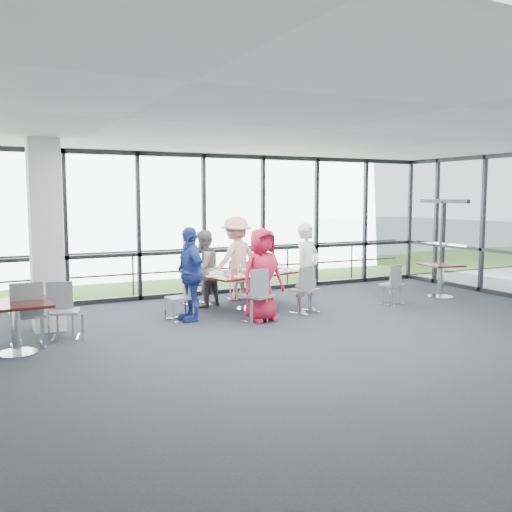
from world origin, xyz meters
name	(u,v)px	position (x,y,z in m)	size (l,w,h in m)	color
floor	(325,347)	(0.00, 0.00, -0.01)	(12.00, 10.00, 0.02)	#21252F
ceiling	(328,131)	(0.00, 0.00, 3.20)	(12.00, 10.00, 0.04)	white
curtain_wall_back	(204,225)	(0.00, 5.00, 1.60)	(12.00, 0.10, 3.20)	white
exit_door	(443,243)	(6.00, 3.75, 1.05)	(0.12, 1.60, 2.10)	black
structural_column	(46,235)	(-3.60, 3.00, 1.60)	(0.50, 0.50, 3.20)	white
apron	(145,270)	(0.00, 10.00, -0.02)	(80.00, 70.00, 0.02)	gray
grass_strip	(165,278)	(0.00, 8.00, 0.01)	(80.00, 5.00, 0.01)	#335922
hangar_main	(114,185)	(4.00, 32.00, 3.00)	(24.00, 10.00, 6.00)	silver
guard_rail	(195,270)	(0.00, 5.60, 0.50)	(0.06, 0.06, 12.00)	#2D2D33
main_table	(249,278)	(0.19, 3.04, 0.64)	(2.30, 1.65, 0.75)	black
side_table_left	(16,310)	(-4.19, 1.60, 0.64)	(0.97, 0.97, 0.75)	black
side_table_right	(441,270)	(4.58, 2.34, 0.61)	(0.84, 0.84, 0.75)	black
diner_near_left	(262,275)	(-0.06, 1.98, 0.84)	(0.82, 0.54, 1.69)	#C01739
diner_near_right	(307,268)	(1.10, 2.32, 0.86)	(0.63, 0.46, 1.73)	silver
diner_far_left	(203,269)	(-0.54, 3.68, 0.78)	(0.76, 0.47, 1.57)	slate
diner_far_right	(236,259)	(0.37, 4.07, 0.91)	(1.17, 0.60, 1.81)	pink
diner_end	(190,274)	(-1.21, 2.61, 0.85)	(1.00, 0.55, 1.71)	#243A93
chair_main_nl	(258,296)	(-0.17, 1.91, 0.48)	(0.47, 0.47, 0.96)	slate
chair_main_nr	(305,290)	(0.98, 2.22, 0.45)	(0.44, 0.44, 0.91)	slate
chair_main_fl	(197,284)	(-0.59, 3.89, 0.45)	(0.44, 0.44, 0.90)	slate
chair_main_fr	(239,281)	(0.47, 4.11, 0.41)	(0.40, 0.40, 0.82)	slate
chair_main_end	(179,298)	(-1.40, 2.67, 0.42)	(0.41, 0.41, 0.84)	slate
chair_spare_la	(27,315)	(-4.02, 1.93, 0.49)	(0.48, 0.48, 0.98)	slate
chair_spare_lb	(65,312)	(-3.44, 2.22, 0.43)	(0.43, 0.43, 0.87)	slate
chair_spare_r	(392,285)	(3.06, 2.17, 0.42)	(0.41, 0.41, 0.83)	slate
plate_nl	(241,277)	(-0.25, 2.50, 0.76)	(0.28, 0.28, 0.01)	white
plate_nr	(285,271)	(0.90, 2.84, 0.76)	(0.29, 0.29, 0.01)	white
plate_fl	(216,273)	(-0.45, 3.20, 0.76)	(0.29, 0.29, 0.01)	white
plate_fr	(255,268)	(0.56, 3.52, 0.76)	(0.24, 0.24, 0.01)	white
plate_end	(212,276)	(-0.71, 2.77, 0.76)	(0.26, 0.26, 0.01)	white
tumbler_a	(250,271)	(0.05, 2.71, 0.82)	(0.07, 0.07, 0.13)	white
tumbler_b	(269,268)	(0.58, 2.94, 0.82)	(0.07, 0.07, 0.14)	white
tumbler_c	(239,267)	(0.11, 3.35, 0.82)	(0.07, 0.07, 0.13)	white
tumbler_d	(228,273)	(-0.45, 2.63, 0.81)	(0.06, 0.06, 0.13)	white
menu_a	(260,276)	(0.15, 2.49, 0.75)	(0.30, 0.21, 0.00)	beige
menu_b	(295,270)	(1.19, 2.93, 0.75)	(0.32, 0.23, 0.00)	beige
menu_c	(245,269)	(0.30, 3.45, 0.75)	(0.33, 0.23, 0.00)	beige
condiment_caddy	(253,271)	(0.27, 3.05, 0.77)	(0.10, 0.07, 0.04)	black
ketchup_bottle	(250,267)	(0.22, 3.09, 0.84)	(0.06, 0.06, 0.18)	#AD1411
green_bottle	(248,266)	(0.21, 3.16, 0.85)	(0.05, 0.05, 0.20)	#2C7D39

